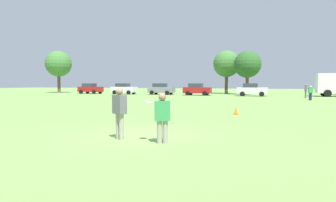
{
  "coord_description": "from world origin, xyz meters",
  "views": [
    {
      "loc": [
        4.2,
        -8.87,
        1.81
      ],
      "look_at": [
        0.41,
        2.1,
        1.1
      ],
      "focal_mm": 30.66,
      "sensor_mm": 36.0,
      "label": 1
    }
  ],
  "objects_px": {
    "parked_car_near_left": "(90,88)",
    "parked_car_mid_left": "(124,89)",
    "parked_car_near_right": "(252,90)",
    "frisbee": "(149,102)",
    "parked_car_mid_right": "(197,89)",
    "player_defender": "(162,116)",
    "bystander_sideline_watcher": "(310,92)",
    "player_thrower": "(120,110)",
    "parked_car_center": "(161,89)",
    "bystander_field_marshal": "(306,90)",
    "traffic_cone": "(236,111)"
  },
  "relations": [
    {
      "from": "parked_car_near_left",
      "to": "parked_car_near_right",
      "type": "distance_m",
      "value": 27.43
    },
    {
      "from": "parked_car_mid_left",
      "to": "parked_car_mid_right",
      "type": "distance_m",
      "value": 12.69
    },
    {
      "from": "parked_car_near_left",
      "to": "parked_car_mid_right",
      "type": "xyz_separation_m",
      "value": [
        19.36,
        -0.41,
        0.0
      ]
    },
    {
      "from": "parked_car_near_right",
      "to": "bystander_field_marshal",
      "type": "height_order",
      "value": "parked_car_near_right"
    },
    {
      "from": "player_defender",
      "to": "bystander_field_marshal",
      "type": "bearing_deg",
      "value": 76.35
    },
    {
      "from": "player_thrower",
      "to": "parked_car_mid_left",
      "type": "xyz_separation_m",
      "value": [
        -18.31,
        34.99,
        -0.02
      ]
    },
    {
      "from": "player_defender",
      "to": "player_thrower",
      "type": "bearing_deg",
      "value": 175.03
    },
    {
      "from": "player_defender",
      "to": "frisbee",
      "type": "distance_m",
      "value": 0.61
    },
    {
      "from": "parked_car_near_right",
      "to": "player_thrower",
      "type": "bearing_deg",
      "value": -94.06
    },
    {
      "from": "player_thrower",
      "to": "traffic_cone",
      "type": "distance_m",
      "value": 9.21
    },
    {
      "from": "parked_car_mid_right",
      "to": "bystander_field_marshal",
      "type": "bearing_deg",
      "value": -14.94
    },
    {
      "from": "parked_car_center",
      "to": "bystander_sideline_watcher",
      "type": "relative_size",
      "value": 2.69
    },
    {
      "from": "player_thrower",
      "to": "bystander_sideline_watcher",
      "type": "bearing_deg",
      "value": 70.89
    },
    {
      "from": "parked_car_center",
      "to": "parked_car_mid_right",
      "type": "distance_m",
      "value": 6.15
    },
    {
      "from": "player_defender",
      "to": "bystander_sideline_watcher",
      "type": "relative_size",
      "value": 0.97
    },
    {
      "from": "player_defender",
      "to": "parked_car_near_left",
      "type": "height_order",
      "value": "parked_car_near_left"
    },
    {
      "from": "frisbee",
      "to": "parked_car_mid_right",
      "type": "distance_m",
      "value": 35.4
    },
    {
      "from": "parked_car_center",
      "to": "frisbee",
      "type": "bearing_deg",
      "value": -70.14
    },
    {
      "from": "player_thrower",
      "to": "parked_car_near_left",
      "type": "bearing_deg",
      "value": 125.44
    },
    {
      "from": "frisbee",
      "to": "parked_car_mid_right",
      "type": "relative_size",
      "value": 0.06
    },
    {
      "from": "player_defender",
      "to": "parked_car_near_right",
      "type": "bearing_deg",
      "value": 88.47
    },
    {
      "from": "player_defender",
      "to": "parked_car_near_right",
      "type": "distance_m",
      "value": 34.62
    },
    {
      "from": "player_thrower",
      "to": "parked_car_mid_left",
      "type": "distance_m",
      "value": 39.49
    },
    {
      "from": "player_thrower",
      "to": "parked_car_mid_left",
      "type": "height_order",
      "value": "parked_car_mid_left"
    },
    {
      "from": "parked_car_mid_left",
      "to": "bystander_field_marshal",
      "type": "relative_size",
      "value": 2.45
    },
    {
      "from": "player_defender",
      "to": "bystander_sideline_watcher",
      "type": "height_order",
      "value": "bystander_sideline_watcher"
    },
    {
      "from": "parked_car_near_left",
      "to": "parked_car_mid_left",
      "type": "bearing_deg",
      "value": -0.94
    },
    {
      "from": "parked_car_near_left",
      "to": "parked_car_near_right",
      "type": "relative_size",
      "value": 1.0
    },
    {
      "from": "traffic_cone",
      "to": "parked_car_mid_left",
      "type": "distance_m",
      "value": 33.7
    },
    {
      "from": "parked_car_near_right",
      "to": "bystander_field_marshal",
      "type": "bearing_deg",
      "value": -29.29
    },
    {
      "from": "bystander_field_marshal",
      "to": "parked_car_mid_right",
      "type": "bearing_deg",
      "value": 165.06
    },
    {
      "from": "frisbee",
      "to": "parked_car_center",
      "type": "bearing_deg",
      "value": 109.86
    },
    {
      "from": "parked_car_center",
      "to": "traffic_cone",
      "type": "bearing_deg",
      "value": -61.31
    },
    {
      "from": "parked_car_near_right",
      "to": "bystander_field_marshal",
      "type": "distance_m",
      "value": 7.55
    },
    {
      "from": "parked_car_mid_right",
      "to": "bystander_field_marshal",
      "type": "relative_size",
      "value": 2.45
    },
    {
      "from": "player_defender",
      "to": "bystander_field_marshal",
      "type": "distance_m",
      "value": 31.81
    },
    {
      "from": "parked_car_center",
      "to": "player_thrower",
      "type": "bearing_deg",
      "value": -71.62
    },
    {
      "from": "parked_car_near_right",
      "to": "bystander_sideline_watcher",
      "type": "relative_size",
      "value": 2.69
    },
    {
      "from": "player_thrower",
      "to": "parked_car_near_right",
      "type": "height_order",
      "value": "parked_car_near_right"
    },
    {
      "from": "frisbee",
      "to": "bystander_sideline_watcher",
      "type": "xyz_separation_m",
      "value": [
        7.84,
        25.74,
        -0.36
      ]
    },
    {
      "from": "bystander_field_marshal",
      "to": "parked_car_mid_left",
      "type": "bearing_deg",
      "value": 171.24
    },
    {
      "from": "parked_car_near_right",
      "to": "parked_car_center",
      "type": "bearing_deg",
      "value": 176.51
    },
    {
      "from": "parked_car_center",
      "to": "parked_car_near_left",
      "type": "bearing_deg",
      "value": -178.98
    },
    {
      "from": "parked_car_near_left",
      "to": "bystander_sideline_watcher",
      "type": "height_order",
      "value": "parked_car_near_left"
    },
    {
      "from": "parked_car_near_left",
      "to": "bystander_field_marshal",
      "type": "relative_size",
      "value": 2.45
    },
    {
      "from": "parked_car_mid_right",
      "to": "bystander_sideline_watcher",
      "type": "relative_size",
      "value": 2.69
    },
    {
      "from": "frisbee",
      "to": "parked_car_near_right",
      "type": "height_order",
      "value": "parked_car_near_right"
    },
    {
      "from": "player_thrower",
      "to": "parked_car_near_right",
      "type": "distance_m",
      "value": 34.56
    },
    {
      "from": "traffic_cone",
      "to": "parked_car_near_right",
      "type": "height_order",
      "value": "parked_car_near_right"
    },
    {
      "from": "frisbee",
      "to": "parked_car_mid_left",
      "type": "relative_size",
      "value": 0.06
    }
  ]
}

